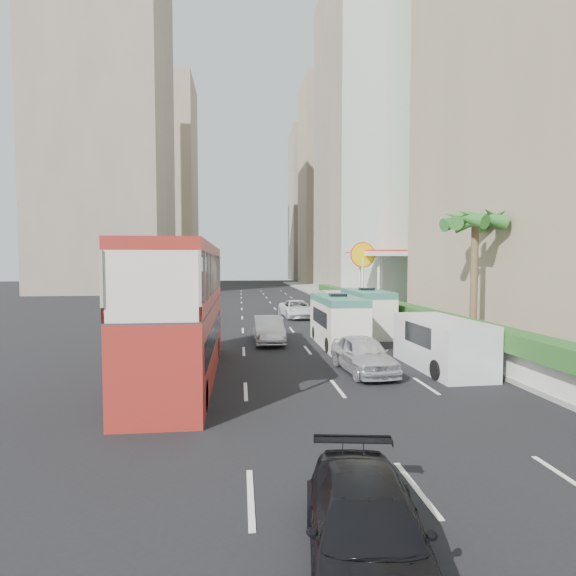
{
  "coord_description": "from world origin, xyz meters",
  "views": [
    {
      "loc": [
        -3.78,
        -17.14,
        4.36
      ],
      "look_at": [
        -1.5,
        4.0,
        3.2
      ],
      "focal_mm": 28.0,
      "sensor_mm": 36.0,
      "label": 1
    }
  ],
  "objects": [
    {
      "name": "car_black",
      "position": [
        -2.02,
        -11.19,
        0.0
      ],
      "size": [
        2.31,
        4.41,
        1.22
      ],
      "primitive_type": "imported",
      "rotation": [
        0.0,
        0.0,
        -0.15
      ],
      "color": "black",
      "rests_on": "ground"
    },
    {
      "name": "car_silver_lane_b",
      "position": [
        1.12,
        0.21,
        0.0
      ],
      "size": [
        2.09,
        4.44,
        1.47
      ],
      "primitive_type": "imported",
      "rotation": [
        0.0,
        0.0,
        0.09
      ],
      "color": "silver",
      "rests_on": "ground"
    },
    {
      "name": "car_silver_lane_a",
      "position": [
        -2.21,
        7.38,
        0.0
      ],
      "size": [
        1.57,
        4.4,
        1.44
      ],
      "primitive_type": "imported",
      "rotation": [
        0.0,
        0.0,
        0.01
      ],
      "color": "silver",
      "rests_on": "ground"
    },
    {
      "name": "tower_far_b",
      "position": [
        17.0,
        104.0,
        20.0
      ],
      "size": [
        14.0,
        14.0,
        40.0
      ],
      "primitive_type": "cube",
      "color": "gray",
      "rests_on": "ground"
    },
    {
      "name": "tower_left_a",
      "position": [
        -24.0,
        55.0,
        26.0
      ],
      "size": [
        18.0,
        18.0,
        52.0
      ],
      "primitive_type": "cube",
      "color": "gray",
      "rests_on": "ground"
    },
    {
      "name": "van_asset",
      "position": [
        0.8,
        18.63,
        0.0
      ],
      "size": [
        2.76,
        5.2,
        1.39
      ],
      "primitive_type": "imported",
      "rotation": [
        0.0,
        0.0,
        0.09
      ],
      "color": "silver",
      "rests_on": "ground"
    },
    {
      "name": "kerb_wall",
      "position": [
        6.2,
        14.0,
        0.68
      ],
      "size": [
        0.3,
        44.0,
        1.0
      ],
      "primitive_type": "cube",
      "color": "silver",
      "rests_on": "sidewalk"
    },
    {
      "name": "minibus_far",
      "position": [
        4.07,
        10.02,
        1.35
      ],
      "size": [
        2.2,
        6.16,
        2.71
      ],
      "primitive_type": "cube",
      "rotation": [
        0.0,
        0.0,
        -0.03
      ],
      "color": "silver",
      "rests_on": "ground"
    },
    {
      "name": "minibus_near",
      "position": [
        1.41,
        6.23,
        1.31
      ],
      "size": [
        2.01,
        5.92,
        2.62
      ],
      "primitive_type": "cube",
      "rotation": [
        0.0,
        0.0,
        0.01
      ],
      "color": "silver",
      "rests_on": "ground"
    },
    {
      "name": "panel_van_near",
      "position": [
        4.49,
        0.44,
        1.04
      ],
      "size": [
        2.24,
        5.27,
        2.09
      ],
      "primitive_type": "cube",
      "rotation": [
        0.0,
        0.0,
        0.03
      ],
      "color": "silver",
      "rests_on": "ground"
    },
    {
      "name": "hedge",
      "position": [
        6.2,
        14.0,
        1.53
      ],
      "size": [
        1.1,
        44.0,
        0.7
      ],
      "primitive_type": "cube",
      "color": "#2D6626",
      "rests_on": "kerb_wall"
    },
    {
      "name": "ground_plane",
      "position": [
        0.0,
        0.0,
        0.0
      ],
      "size": [
        200.0,
        200.0,
        0.0
      ],
      "primitive_type": "plane",
      "color": "black",
      "rests_on": "ground"
    },
    {
      "name": "sidewalk",
      "position": [
        9.0,
        25.0,
        0.09
      ],
      "size": [
        6.0,
        120.0,
        0.18
      ],
      "primitive_type": "cube",
      "color": "#99968C",
      "rests_on": "ground"
    },
    {
      "name": "tower_mid",
      "position": [
        18.0,
        58.0,
        25.0
      ],
      "size": [
        16.0,
        16.0,
        50.0
      ],
      "primitive_type": "cube",
      "color": "gray",
      "rests_on": "ground"
    },
    {
      "name": "shell_station",
      "position": [
        10.0,
        23.0,
        2.75
      ],
      "size": [
        6.5,
        8.0,
        5.5
      ],
      "primitive_type": "cube",
      "color": "silver",
      "rests_on": "ground"
    },
    {
      "name": "tower_far_a",
      "position": [
        17.0,
        82.0,
        22.0
      ],
      "size": [
        14.0,
        14.0,
        44.0
      ],
      "primitive_type": "cube",
      "color": "tan",
      "rests_on": "ground"
    },
    {
      "name": "tower_left_b",
      "position": [
        -22.0,
        90.0,
        23.0
      ],
      "size": [
        16.0,
        16.0,
        46.0
      ],
      "primitive_type": "cube",
      "color": "tan",
      "rests_on": "ground"
    },
    {
      "name": "palm_tree",
      "position": [
        7.8,
        4.0,
        3.38
      ],
      "size": [
        0.36,
        0.36,
        6.4
      ],
      "primitive_type": "cylinder",
      "color": "brown",
      "rests_on": "sidewalk"
    },
    {
      "name": "tower_stripe",
      "position": [
        18.0,
        34.0,
        29.0
      ],
      "size": [
        16.0,
        18.0,
        58.0
      ],
      "primitive_type": "cube",
      "color": "white",
      "rests_on": "ground"
    },
    {
      "name": "panel_van_far",
      "position": [
        4.29,
        19.61,
        1.0
      ],
      "size": [
        2.38,
        5.12,
        1.99
      ],
      "primitive_type": "cube",
      "rotation": [
        0.0,
        0.0,
        -0.08
      ],
      "color": "silver",
      "rests_on": "ground"
    },
    {
      "name": "double_decker_bus",
      "position": [
        -6.0,
        0.0,
        2.53
      ],
      "size": [
        2.5,
        11.0,
        5.06
      ],
      "primitive_type": "cube",
      "color": "#A1251E",
      "rests_on": "ground"
    }
  ]
}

